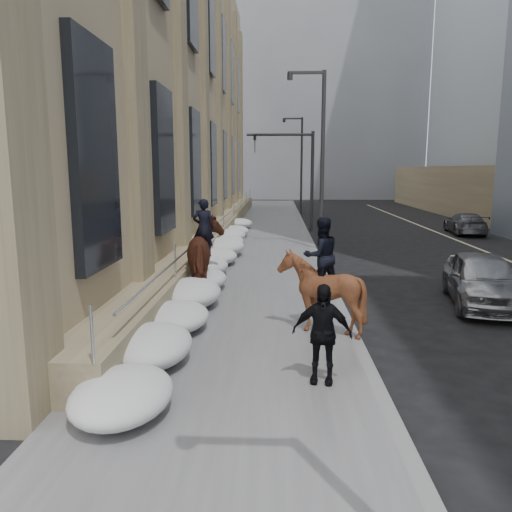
{
  "coord_description": "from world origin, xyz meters",
  "views": [
    {
      "loc": [
        0.9,
        -8.87,
        3.73
      ],
      "look_at": [
        0.4,
        2.81,
        1.7
      ],
      "focal_mm": 35.0,
      "sensor_mm": 36.0,
      "label": 1
    }
  ],
  "objects_px": {
    "mounted_horse_left": "(207,253)",
    "pedestrian": "(322,333)",
    "mounted_horse_right": "(321,286)",
    "car_grey": "(465,223)",
    "car_silver": "(482,279)"
  },
  "relations": [
    {
      "from": "mounted_horse_left",
      "to": "mounted_horse_right",
      "type": "xyz_separation_m",
      "value": [
        3.05,
        -3.65,
        -0.1
      ]
    },
    {
      "from": "mounted_horse_left",
      "to": "car_silver",
      "type": "distance_m",
      "value": 7.83
    },
    {
      "from": "car_silver",
      "to": "car_grey",
      "type": "distance_m",
      "value": 16.66
    },
    {
      "from": "mounted_horse_left",
      "to": "mounted_horse_right",
      "type": "bearing_deg",
      "value": 119.99
    },
    {
      "from": "mounted_horse_left",
      "to": "car_silver",
      "type": "height_order",
      "value": "mounted_horse_left"
    },
    {
      "from": "car_silver",
      "to": "mounted_horse_left",
      "type": "bearing_deg",
      "value": -175.13
    },
    {
      "from": "mounted_horse_left",
      "to": "pedestrian",
      "type": "xyz_separation_m",
      "value": [
        2.85,
        -6.38,
        -0.29
      ]
    },
    {
      "from": "pedestrian",
      "to": "car_silver",
      "type": "xyz_separation_m",
      "value": [
        4.92,
        5.58,
        -0.25
      ]
    },
    {
      "from": "mounted_horse_left",
      "to": "pedestrian",
      "type": "bearing_deg",
      "value": 104.14
    },
    {
      "from": "mounted_horse_right",
      "to": "car_grey",
      "type": "height_order",
      "value": "mounted_horse_right"
    },
    {
      "from": "mounted_horse_right",
      "to": "pedestrian",
      "type": "bearing_deg",
      "value": 63.78
    },
    {
      "from": "mounted_horse_right",
      "to": "mounted_horse_left",
      "type": "bearing_deg",
      "value": -72.04
    },
    {
      "from": "pedestrian",
      "to": "car_grey",
      "type": "relative_size",
      "value": 0.4
    },
    {
      "from": "pedestrian",
      "to": "car_grey",
      "type": "xyz_separation_m",
      "value": [
        10.21,
        21.38,
        -0.36
      ]
    },
    {
      "from": "mounted_horse_left",
      "to": "pedestrian",
      "type": "relative_size",
      "value": 1.61
    }
  ]
}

